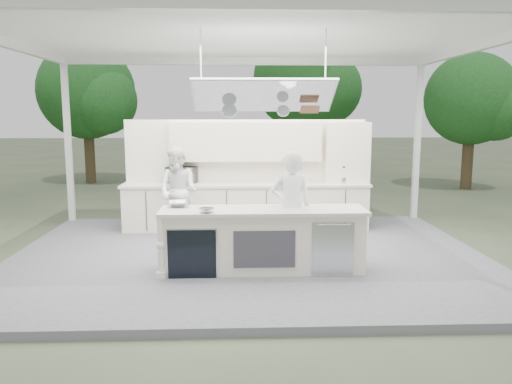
{
  "coord_description": "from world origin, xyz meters",
  "views": [
    {
      "loc": [
        -0.2,
        -8.27,
        2.48
      ],
      "look_at": [
        0.14,
        0.4,
        1.12
      ],
      "focal_mm": 35.0,
      "sensor_mm": 36.0,
      "label": 1
    }
  ],
  "objects_px": {
    "back_counter": "(246,206)",
    "head_chef": "(291,209)",
    "demo_island": "(262,240)",
    "sous_chef": "(178,191)"
  },
  "relations": [
    {
      "from": "demo_island",
      "to": "back_counter",
      "type": "bearing_deg",
      "value": 93.63
    },
    {
      "from": "demo_island",
      "to": "back_counter",
      "type": "height_order",
      "value": "same"
    },
    {
      "from": "sous_chef",
      "to": "head_chef",
      "type": "bearing_deg",
      "value": -23.17
    },
    {
      "from": "back_counter",
      "to": "sous_chef",
      "type": "bearing_deg",
      "value": -161.57
    },
    {
      "from": "demo_island",
      "to": "head_chef",
      "type": "distance_m",
      "value": 0.67
    },
    {
      "from": "demo_island",
      "to": "head_chef",
      "type": "relative_size",
      "value": 1.72
    },
    {
      "from": "back_counter",
      "to": "head_chef",
      "type": "relative_size",
      "value": 2.81
    },
    {
      "from": "back_counter",
      "to": "head_chef",
      "type": "height_order",
      "value": "head_chef"
    },
    {
      "from": "demo_island",
      "to": "head_chef",
      "type": "xyz_separation_m",
      "value": [
        0.46,
        0.21,
        0.43
      ]
    },
    {
      "from": "demo_island",
      "to": "sous_chef",
      "type": "bearing_deg",
      "value": 122.7
    }
  ]
}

